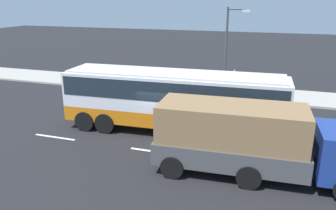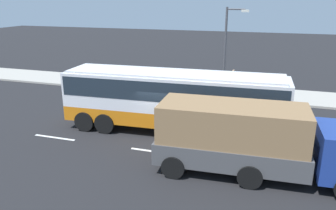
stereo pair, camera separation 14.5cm
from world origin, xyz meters
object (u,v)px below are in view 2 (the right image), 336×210
at_px(coach_bus, 173,96).
at_px(cargo_truck, 252,138).
at_px(pedestrian_near_curb, 233,79).
at_px(pedestrian_at_crossing, 264,87).
at_px(street_lamp, 228,46).

height_order(coach_bus, cargo_truck, coach_bus).
bearing_deg(coach_bus, cargo_truck, -40.77).
distance_m(cargo_truck, pedestrian_near_curb, 12.40).
relative_size(pedestrian_at_crossing, street_lamp, 0.25).
xyz_separation_m(cargo_truck, street_lamp, (-2.68, 10.96, 2.18)).
bearing_deg(pedestrian_at_crossing, cargo_truck, 107.50).
relative_size(cargo_truck, pedestrian_at_crossing, 5.42).
xyz_separation_m(pedestrian_near_curb, street_lamp, (-0.41, -1.22, 2.62)).
height_order(cargo_truck, pedestrian_at_crossing, cargo_truck).
height_order(cargo_truck, pedestrian_near_curb, cargo_truck).
bearing_deg(street_lamp, pedestrian_at_crossing, 0.37).
bearing_deg(coach_bus, pedestrian_near_curb, 73.63).
relative_size(coach_bus, pedestrian_at_crossing, 7.74).
bearing_deg(pedestrian_at_crossing, coach_bus, 77.11).
distance_m(coach_bus, pedestrian_at_crossing, 8.78).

